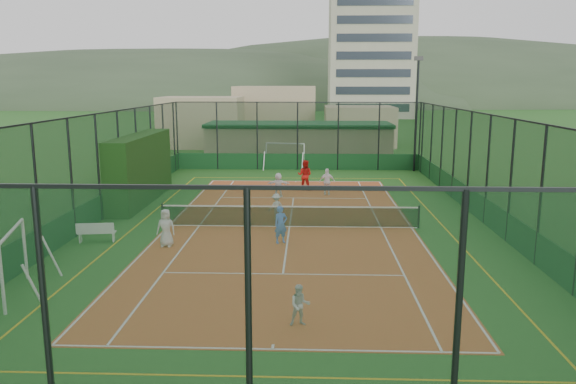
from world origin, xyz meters
The scene contains 20 objects.
ground centered at (0.00, 0.00, 0.00)m, with size 300.00×300.00×0.00m, color #275D20.
court_slab centered at (0.00, 0.00, 0.01)m, with size 11.17×23.97×0.01m, color #BC5E29.
tennis_net centered at (0.00, 0.00, 0.53)m, with size 11.67×0.12×1.06m, color black, non-canonical shape.
perimeter_fence centered at (0.00, 0.00, 2.50)m, with size 18.12×34.12×5.00m, color black, non-canonical shape.
floodlight_ne centered at (8.60, 16.60, 4.12)m, with size 0.60×0.26×8.25m, color black, non-canonical shape.
clubhouse centered at (0.00, 22.00, 1.57)m, with size 15.20×7.20×3.15m, color tan, non-canonical shape.
apartment_tower centered at (12.00, 82.00, 15.00)m, with size 15.00×12.00×30.00m, color beige.
distant_hills centered at (0.00, 150.00, 0.00)m, with size 200.00×60.00×24.00m, color #384C33, non-canonical shape.
hedge_left centered at (-8.30, 5.26, 1.82)m, with size 1.25×8.34×3.65m, color black.
white_bench centered at (-7.80, -2.71, 0.43)m, with size 1.51×0.42×0.85m, color white, non-canonical shape.
futsal_goal_near centered at (-8.09, -8.59, 1.01)m, with size 0.91×3.14×2.03m, color white, non-canonical shape.
futsal_goal_far centered at (-0.94, 17.23, 0.97)m, with size 3.00×0.87×1.93m, color white, non-canonical shape.
child_near_left centered at (-4.79, -3.25, 0.76)m, with size 0.74×0.48×1.51m, color silver.
child_near_mid centered at (-0.26, -2.62, 0.78)m, with size 0.56×0.37×1.53m, color #486DCC.
child_near_right centered at (0.64, -10.47, 0.58)m, with size 0.55×0.43×1.14m, color silver.
child_far_left centered at (-0.68, 1.44, 0.63)m, with size 0.80×0.46×1.23m, color silver.
child_far_right centered at (1.93, 7.44, 0.78)m, with size 0.90×0.38×1.54m, color white.
child_far_back centered at (-0.87, 6.79, 0.70)m, with size 1.28×0.41×1.38m, color white.
coach centered at (0.61, 8.86, 0.92)m, with size 0.89×0.69×1.82m, color #AE1812.
tennis_balls centered at (0.89, 1.68, 0.04)m, with size 5.06×1.22×0.07m.
Camera 1 is at (0.86, -24.59, 6.43)m, focal length 35.00 mm.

